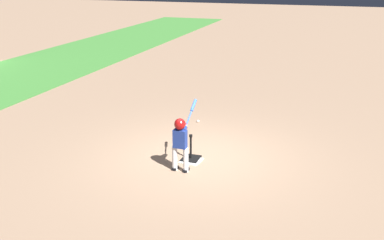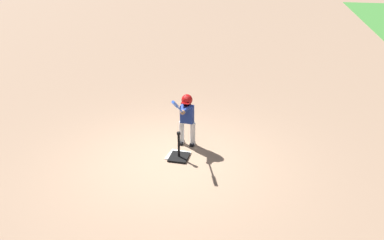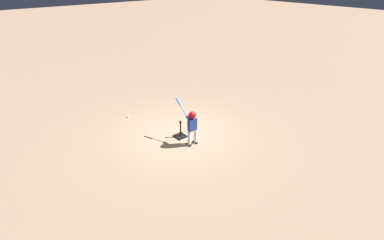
{
  "view_description": "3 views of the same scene",
  "coord_description": "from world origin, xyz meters",
  "views": [
    {
      "loc": [
        -9.12,
        -2.91,
        4.18
      ],
      "look_at": [
        -0.12,
        0.11,
        0.93
      ],
      "focal_mm": 42.0,
      "sensor_mm": 36.0,
      "label": 1
    },
    {
      "loc": [
        6.38,
        1.92,
        3.99
      ],
      "look_at": [
        -0.43,
        0.34,
        0.8
      ],
      "focal_mm": 35.0,
      "sensor_mm": 36.0,
      "label": 2
    },
    {
      "loc": [
        -7.27,
        5.63,
        5.14
      ],
      "look_at": [
        -0.73,
        0.06,
        0.83
      ],
      "focal_mm": 28.0,
      "sensor_mm": 36.0,
      "label": 3
    }
  ],
  "objects": [
    {
      "name": "batting_tee",
      "position": [
        -0.2,
        0.11,
        0.08
      ],
      "size": [
        0.43,
        0.39,
        0.6
      ],
      "color": "black",
      "rests_on": "ground_plane"
    },
    {
      "name": "batter_child",
      "position": [
        -0.8,
        0.13,
        0.76
      ],
      "size": [
        1.02,
        0.38,
        1.38
      ],
      "color": "silver",
      "rests_on": "ground_plane"
    },
    {
      "name": "baseball",
      "position": [
        2.31,
        0.74,
        0.04
      ],
      "size": [
        0.07,
        0.07,
        0.07
      ],
      "primitive_type": "sphere",
      "color": "white",
      "rests_on": "ground_plane"
    },
    {
      "name": "ground_plane",
      "position": [
        0.0,
        0.0,
        0.0
      ],
      "size": [
        90.0,
        90.0,
        0.0
      ],
      "primitive_type": "plane",
      "color": "#93755B"
    },
    {
      "name": "home_plate",
      "position": [
        -0.27,
        0.08,
        0.01
      ],
      "size": [
        0.48,
        0.48,
        0.02
      ],
      "primitive_type": "cube",
      "rotation": [
        0.0,
        0.0,
        -0.1
      ],
      "color": "white",
      "rests_on": "ground_plane"
    }
  ]
}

